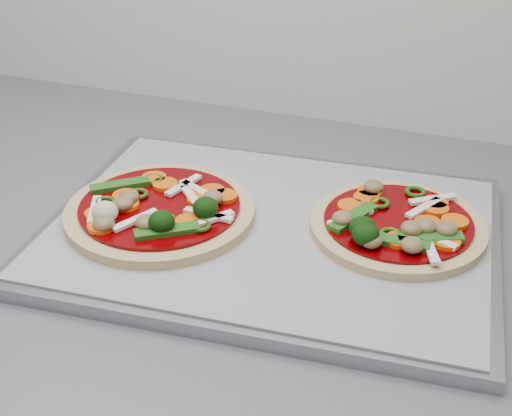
% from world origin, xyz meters
% --- Properties ---
extents(baking_tray, '(0.44, 0.34, 0.01)m').
position_xyz_m(baking_tray, '(-0.51, 1.31, 0.91)').
color(baking_tray, '#949499').
rests_on(baking_tray, countertop).
extents(parchment, '(0.41, 0.31, 0.00)m').
position_xyz_m(parchment, '(-0.51, 1.31, 0.91)').
color(parchment, gray).
rests_on(parchment, baking_tray).
extents(pizza_left, '(0.25, 0.25, 0.03)m').
position_xyz_m(pizza_left, '(-0.61, 1.28, 0.92)').
color(pizza_left, tan).
rests_on(pizza_left, parchment).
extents(pizza_right, '(0.21, 0.21, 0.03)m').
position_xyz_m(pizza_right, '(-0.40, 1.33, 0.92)').
color(pizza_right, tan).
rests_on(pizza_right, parchment).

